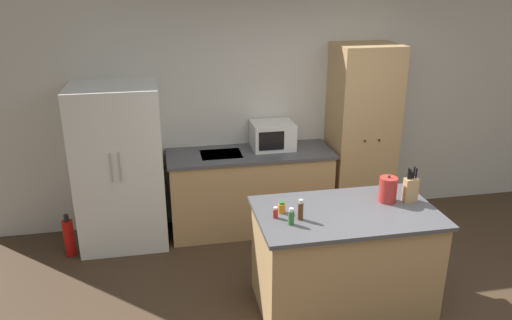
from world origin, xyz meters
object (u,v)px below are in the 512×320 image
at_px(spice_bottle_short_red, 275,213).
at_px(spice_bottle_amber_oil, 282,208).
at_px(microwave, 272,135).
at_px(spice_bottle_green_herb, 301,210).
at_px(knife_block, 411,189).
at_px(pantry_cabinet, 361,136).
at_px(kettle, 388,189).
at_px(refrigerator, 120,167).
at_px(spice_bottle_tall_dark, 291,217).
at_px(fire_extinguisher, 69,237).

bearing_deg(spice_bottle_short_red, spice_bottle_amber_oil, 48.35).
xyz_separation_m(microwave, spice_bottle_green_herb, (-0.17, -1.73, -0.08)).
xyz_separation_m(knife_block, spice_bottle_short_red, (-1.21, -0.08, -0.07)).
height_order(knife_block, spice_bottle_amber_oil, knife_block).
xyz_separation_m(pantry_cabinet, spice_bottle_short_red, (-1.37, -1.58, -0.07)).
distance_m(microwave, kettle, 1.68).
bearing_deg(pantry_cabinet, microwave, 175.63).
xyz_separation_m(refrigerator, spice_bottle_tall_dark, (1.40, -1.66, 0.11)).
relative_size(spice_bottle_tall_dark, spice_bottle_green_herb, 0.80).
bearing_deg(spice_bottle_green_herb, kettle, 12.56).
height_order(spice_bottle_tall_dark, spice_bottle_short_red, spice_bottle_tall_dark).
height_order(microwave, spice_bottle_tall_dark, microwave).
xyz_separation_m(spice_bottle_green_herb, fire_extinguisher, (-2.06, 1.40, -0.79)).
distance_m(refrigerator, spice_bottle_green_herb, 2.19).
bearing_deg(kettle, fire_extinguisher, 157.20).
xyz_separation_m(microwave, spice_bottle_tall_dark, (-0.26, -1.79, -0.09)).
bearing_deg(refrigerator, knife_block, -29.98).
bearing_deg(refrigerator, spice_bottle_amber_oil, -46.35).
height_order(knife_block, kettle, knife_block).
bearing_deg(spice_bottle_tall_dark, fire_extinguisher, 143.27).
height_order(refrigerator, kettle, refrigerator).
relative_size(microwave, knife_block, 1.45).
xyz_separation_m(refrigerator, spice_bottle_amber_oil, (1.38, -1.45, 0.09)).
xyz_separation_m(refrigerator, fire_extinguisher, (-0.56, -0.20, -0.66)).
distance_m(pantry_cabinet, spice_bottle_tall_dark, 2.14).
xyz_separation_m(refrigerator, microwave, (1.66, 0.13, 0.21)).
bearing_deg(spice_bottle_amber_oil, fire_extinguisher, 147.24).
bearing_deg(spice_bottle_short_red, knife_block, 3.69).
height_order(spice_bottle_tall_dark, spice_bottle_green_herb, spice_bottle_green_herb).
bearing_deg(spice_bottle_tall_dark, refrigerator, 130.14).
relative_size(knife_block, spice_bottle_short_red, 3.47).
xyz_separation_m(refrigerator, pantry_cabinet, (2.68, 0.05, 0.16)).
distance_m(spice_bottle_tall_dark, spice_bottle_green_herb, 0.12).
distance_m(pantry_cabinet, knife_block, 1.51).
bearing_deg(knife_block, kettle, 168.16).
bearing_deg(spice_bottle_amber_oil, spice_bottle_tall_dark, -84.14).
height_order(spice_bottle_short_red, spice_bottle_amber_oil, spice_bottle_amber_oil).
bearing_deg(spice_bottle_tall_dark, kettle, 15.33).
height_order(spice_bottle_tall_dark, kettle, kettle).
bearing_deg(spice_bottle_short_red, refrigerator, 130.57).
height_order(pantry_cabinet, spice_bottle_tall_dark, pantry_cabinet).
bearing_deg(fire_extinguisher, spice_bottle_tall_dark, -36.73).
height_order(microwave, kettle, microwave).
relative_size(refrigerator, spice_bottle_green_herb, 9.97).
relative_size(spice_bottle_tall_dark, spice_bottle_amber_oil, 1.47).
xyz_separation_m(spice_bottle_short_red, spice_bottle_green_herb, (0.19, -0.07, 0.04)).
relative_size(pantry_cabinet, spice_bottle_short_red, 22.36).
relative_size(spice_bottle_tall_dark, fire_extinguisher, 0.30).
bearing_deg(knife_block, spice_bottle_green_herb, -171.90).
distance_m(knife_block, fire_extinguisher, 3.42).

